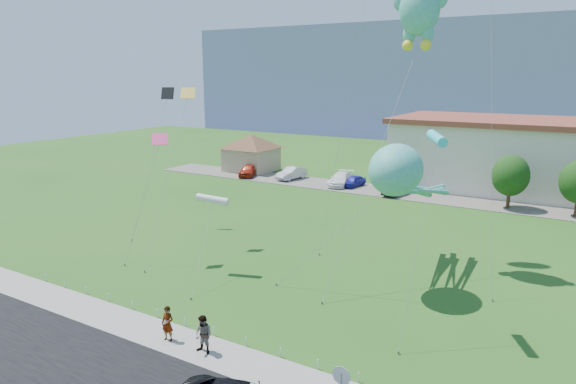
% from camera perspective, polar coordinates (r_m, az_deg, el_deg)
% --- Properties ---
extents(ground, '(160.00, 160.00, 0.00)m').
position_cam_1_polar(ground, '(29.14, -8.10, -14.00)').
color(ground, '#215317').
rests_on(ground, ground).
extents(sidewalk, '(80.00, 2.50, 0.10)m').
position_cam_1_polar(sidewalk, '(27.30, -11.86, -16.01)').
color(sidewalk, gray).
rests_on(sidewalk, ground).
extents(parking_strip, '(70.00, 6.00, 0.06)m').
position_cam_1_polar(parking_strip, '(58.95, 13.70, -0.29)').
color(parking_strip, '#59544C').
rests_on(parking_strip, ground).
extents(hill_ridge, '(160.00, 50.00, 25.00)m').
position_cam_1_polar(hill_ridge, '(141.01, 24.62, 11.52)').
color(hill_ridge, '#7587A2').
rests_on(hill_ridge, ground).
extents(pavilion, '(9.20, 9.20, 5.00)m').
position_cam_1_polar(pavilion, '(71.54, -4.10, 4.77)').
color(pavilion, tan).
rests_on(pavilion, ground).
extents(stop_sign, '(0.80, 0.07, 2.50)m').
position_cam_1_polar(stop_sign, '(20.68, 5.95, -20.15)').
color(stop_sign, slate).
rests_on(stop_sign, ground).
extents(rope_fence, '(26.05, 0.05, 0.50)m').
position_cam_1_polar(rope_fence, '(28.15, -9.83, -14.52)').
color(rope_fence, white).
rests_on(rope_fence, ground).
extents(tree_near, '(3.60, 3.60, 5.47)m').
position_cam_1_polar(tree_near, '(55.30, 23.50, 1.69)').
color(tree_near, '#3F2B19').
rests_on(tree_near, ground).
extents(pedestrian_left, '(0.71, 0.52, 1.81)m').
position_cam_1_polar(pedestrian_left, '(27.08, -13.23, -14.05)').
color(pedestrian_left, gray).
rests_on(pedestrian_left, sidewalk).
extents(pedestrian_right, '(0.93, 0.72, 1.90)m').
position_cam_1_polar(pedestrian_right, '(25.64, -9.37, -15.38)').
color(pedestrian_right, gray).
rests_on(pedestrian_right, sidewalk).
extents(parked_car_red, '(3.23, 4.94, 1.56)m').
position_cam_1_polar(parked_car_red, '(67.73, -4.38, 2.43)').
color(parked_car_red, '#AB2915').
rests_on(parked_car_red, parking_strip).
extents(parked_car_silver, '(2.34, 4.86, 1.54)m').
position_cam_1_polar(parked_car_silver, '(65.58, 0.39, 2.11)').
color(parked_car_silver, '#AAA9B0').
rests_on(parked_car_silver, parking_strip).
extents(parked_car_white, '(2.90, 5.56, 1.54)m').
position_cam_1_polar(parked_car_white, '(62.17, 5.88, 1.44)').
color(parked_car_white, white).
rests_on(parked_car_white, parking_strip).
extents(parked_car_blue, '(2.13, 4.02, 1.30)m').
position_cam_1_polar(parked_car_blue, '(61.72, 7.28, 1.21)').
color(parked_car_blue, '#1A1C93').
rests_on(parked_car_blue, parking_strip).
extents(parked_car_black, '(1.74, 4.52, 1.47)m').
position_cam_1_polar(parked_car_black, '(58.41, 11.84, 0.45)').
color(parked_car_black, black).
rests_on(parked_car_black, parking_strip).
extents(octopus_kite, '(8.03, 10.39, 9.17)m').
position_cam_1_polar(octopus_kite, '(32.49, 12.57, 1.49)').
color(octopus_kite, teal).
rests_on(octopus_kite, ground).
extents(teddy_bear_kite, '(3.63, 11.32, 20.48)m').
position_cam_1_polar(teddy_bear_kite, '(36.96, 14.44, 19.72)').
color(teddy_bear_kite, teal).
rests_on(teddy_bear_kite, ground).
extents(small_kite_yellow, '(2.48, 7.82, 12.18)m').
position_cam_1_polar(small_kite_yellow, '(39.82, -11.57, 8.64)').
color(small_kite_yellow, gold).
rests_on(small_kite_yellow, ground).
extents(small_kite_black, '(1.76, 6.75, 11.98)m').
position_cam_1_polar(small_kite_black, '(45.92, -13.65, 8.91)').
color(small_kite_black, black).
rests_on(small_kite_black, ground).
extents(small_kite_pink, '(1.98, 3.49, 9.16)m').
position_cam_1_polar(small_kite_pink, '(37.11, -14.40, 4.39)').
color(small_kite_pink, '#DA3072').
rests_on(small_kite_pink, ground).
extents(small_kite_cyan, '(0.51, 4.82, 10.49)m').
position_cam_1_polar(small_kite_cyan, '(26.52, 16.17, 5.57)').
color(small_kite_cyan, '#2FCFD5').
rests_on(small_kite_cyan, ground).
extents(small_kite_white, '(2.12, 5.68, 5.44)m').
position_cam_1_polar(small_kite_white, '(34.54, -8.42, -0.89)').
color(small_kite_white, silver).
rests_on(small_kite_white, ground).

